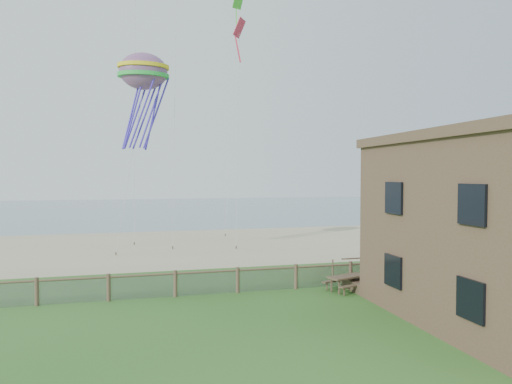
# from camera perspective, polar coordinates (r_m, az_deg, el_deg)

# --- Properties ---
(ground) EXTENTS (160.00, 160.00, 0.00)m
(ground) POSITION_cam_1_polar(r_m,az_deg,el_deg) (17.20, 2.10, -17.31)
(ground) COLOR #26521C
(ground) RESTS_ON ground
(sand_beach) EXTENTS (72.00, 20.00, 0.02)m
(sand_beach) POSITION_cam_1_polar(r_m,az_deg,el_deg) (38.27, -7.38, -6.56)
(sand_beach) COLOR tan
(sand_beach) RESTS_ON ground
(ocean) EXTENTS (160.00, 68.00, 0.02)m
(ocean) POSITION_cam_1_polar(r_m,az_deg,el_deg) (81.89, -11.17, -2.02)
(ocean) COLOR slate
(ocean) RESTS_ON ground
(chainlink_fence) EXTENTS (36.20, 0.20, 1.25)m
(chainlink_fence) POSITION_cam_1_polar(r_m,az_deg,el_deg) (22.64, -2.31, -11.12)
(chainlink_fence) COLOR brown
(chainlink_fence) RESTS_ON ground
(motel_deck) EXTENTS (15.00, 2.00, 0.50)m
(motel_deck) POSITION_cam_1_polar(r_m,az_deg,el_deg) (27.62, 26.01, -9.56)
(motel_deck) COLOR brown
(motel_deck) RESTS_ON ground
(picnic_table) EXTENTS (2.38, 2.07, 0.85)m
(picnic_table) POSITION_cam_1_polar(r_m,az_deg,el_deg) (23.44, 11.31, -11.02)
(picnic_table) COLOR brown
(picnic_table) RESTS_ON ground
(octopus_kite) EXTENTS (3.64, 2.81, 6.86)m
(octopus_kite) POSITION_cam_1_polar(r_m,az_deg,el_deg) (31.46, -13.86, 11.30)
(octopus_kite) COLOR #D75721
(kite_red) EXTENTS (2.14, 2.02, 2.67)m
(kite_red) POSITION_cam_1_polar(r_m,az_deg,el_deg) (32.79, -2.10, 18.68)
(kite_red) COLOR red
(kite_green) EXTENTS (1.58, 1.91, 2.45)m
(kite_green) POSITION_cam_1_polar(r_m,az_deg,el_deg) (41.67, -2.29, 21.74)
(kite_green) COLOR green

